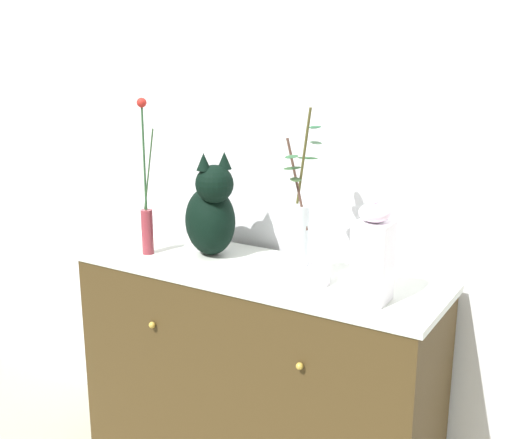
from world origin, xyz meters
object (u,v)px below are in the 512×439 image
at_px(sideboard, 256,384).
at_px(cat_sitting, 211,213).
at_px(vase_slim_green, 147,212).
at_px(vase_glass_clear, 298,228).
at_px(jar_lidded_porcelain, 373,254).
at_px(bowl_porcelain, 297,273).

bearing_deg(sideboard, cat_sitting, 168.30).
relative_size(sideboard, vase_slim_green, 2.30).
xyz_separation_m(vase_glass_clear, jar_lidded_porcelain, (0.28, -0.04, -0.03)).
xyz_separation_m(bowl_porcelain, jar_lidded_porcelain, (0.28, -0.04, 0.12)).
bearing_deg(cat_sitting, sideboard, -11.70).
bearing_deg(vase_slim_green, jar_lidded_porcelain, -0.48).
height_order(cat_sitting, bowl_porcelain, cat_sitting).
relative_size(vase_slim_green, vase_glass_clear, 1.12).
relative_size(cat_sitting, vase_glass_clear, 0.76).
bearing_deg(cat_sitting, vase_glass_clear, -11.92).
xyz_separation_m(cat_sitting, bowl_porcelain, (0.41, -0.09, -0.13)).
bearing_deg(bowl_porcelain, sideboard, 167.73).
bearing_deg(vase_slim_green, cat_sitting, 28.52).
height_order(cat_sitting, jar_lidded_porcelain, cat_sitting).
distance_m(vase_glass_clear, jar_lidded_porcelain, 0.28).
bearing_deg(vase_glass_clear, bowl_porcelain, 178.10).
distance_m(vase_slim_green, bowl_porcelain, 0.64).
xyz_separation_m(cat_sitting, jar_lidded_porcelain, (0.69, -0.12, -0.01)).
xyz_separation_m(sideboard, vase_slim_green, (-0.44, -0.07, 0.62)).
xyz_separation_m(sideboard, cat_sitting, (-0.23, 0.05, 0.62)).
height_order(sideboard, bowl_porcelain, bowl_porcelain).
height_order(vase_slim_green, vase_glass_clear, vase_slim_green).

